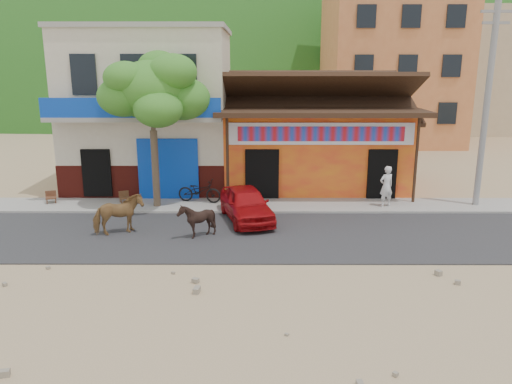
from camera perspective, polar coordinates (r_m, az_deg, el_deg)
ground at (r=14.49m, az=2.53°, el=-8.34°), size 120.00×120.00×0.00m
road at (r=16.82m, az=2.19°, el=-4.98°), size 60.00×5.00×0.04m
sidewalk at (r=20.14m, az=1.85°, el=-1.57°), size 60.00×2.00×0.12m
dance_club at (r=23.81m, az=6.44°, el=5.12°), size 8.00×6.00×3.60m
cafe_building at (r=23.96m, az=-11.80°, el=9.07°), size 7.00×6.00×7.00m
apartment_front at (r=38.57m, az=15.05°, el=14.52°), size 9.00×9.00×12.00m
apartment_rear at (r=47.18m, az=23.97°, el=12.47°), size 8.00×8.00×10.00m
hillside at (r=83.61m, az=0.60°, el=18.78°), size 100.00×40.00×24.00m
tree at (r=19.73m, az=-11.64°, el=6.88°), size 3.00×3.00×6.00m
utility_pole at (r=21.31m, az=24.87°, el=9.11°), size 0.24×0.24×8.00m
cow_tan at (r=17.32m, az=-15.47°, el=-2.49°), size 1.78×1.39×1.37m
cow_dark at (r=16.53m, az=-6.78°, el=-3.20°), size 1.23×1.13×1.18m
red_car at (r=18.21m, az=-1.12°, el=-1.35°), size 2.37×3.89×1.24m
scooter at (r=20.44m, az=-6.49°, el=0.13°), size 1.89×1.00×0.95m
pedestrian at (r=20.34m, az=14.67°, el=0.65°), size 0.69×0.58×1.63m
cafe_chair_left at (r=21.88m, az=-22.44°, el=-0.03°), size 0.53×0.53×0.88m
cafe_chair_right at (r=20.92m, az=-14.82°, el=-0.05°), size 0.53×0.53×0.87m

